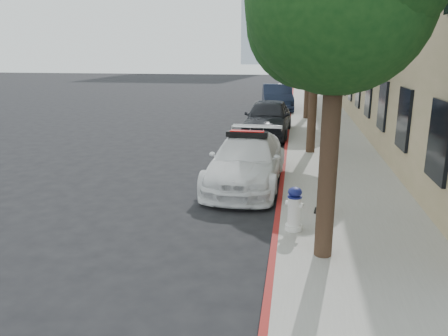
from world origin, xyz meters
name	(u,v)px	position (x,y,z in m)	size (l,w,h in m)	color
ground	(186,212)	(0.00, 0.00, 0.00)	(120.00, 120.00, 0.00)	black
sidewalk	(324,134)	(3.60, 10.00, 0.07)	(3.20, 50.00, 0.15)	gray
curb_strip	(288,133)	(2.06, 10.00, 0.07)	(0.12, 50.00, 0.15)	maroon
building	(441,20)	(9.20, 15.00, 5.00)	(8.00, 36.00, 10.00)	tan
tree_mid	(317,30)	(2.93, 5.99, 4.16)	(2.77, 2.64, 5.43)	black
tree_far	(311,33)	(2.93, 13.99, 4.39)	(3.10, 3.00, 5.81)	black
police_car	(247,160)	(1.10, 2.34, 0.67)	(2.02, 4.64, 1.48)	white
parked_car_mid	(268,118)	(1.20, 9.46, 0.78)	(1.85, 4.59, 1.56)	black
parked_car_far	(277,98)	(1.20, 17.75, 0.79)	(1.68, 4.82, 1.59)	black
fire_hydrant	(294,209)	(2.40, -0.99, 0.57)	(0.37, 0.33, 0.87)	white
traffic_cone	(323,198)	(3.01, 0.10, 0.47)	(0.38, 0.38, 0.65)	black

